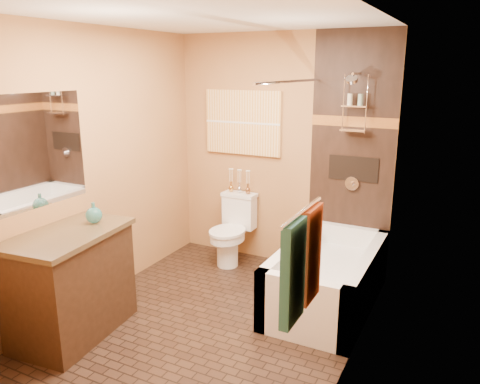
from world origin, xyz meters
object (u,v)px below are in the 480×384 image
Objects in this scene: sunset_painting at (243,123)px; bathtub at (328,282)px; toilet at (232,229)px; vanity at (71,283)px.

sunset_painting is 1.96m from bathtub.
toilet is 1.95m from vanity.
bathtub is 1.41× the size of vanity.
sunset_painting is 0.60× the size of bathtub.
sunset_painting is 1.19m from toilet.
sunset_painting is at bearing 149.72° from bathtub.
sunset_painting is at bearing 71.31° from vanity.
vanity is at bearing -140.50° from bathtub.
toilet reaches higher than bathtub.
sunset_painting is 2.46m from vanity.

